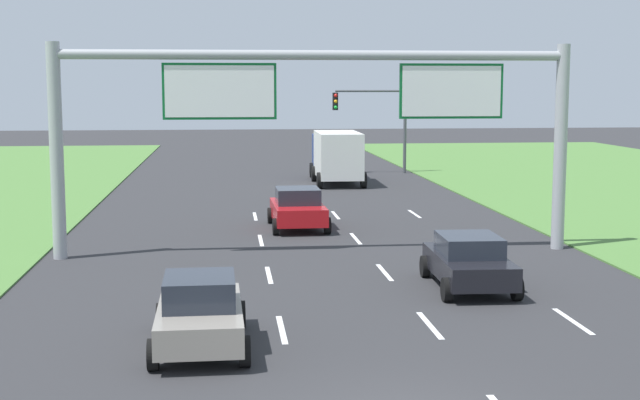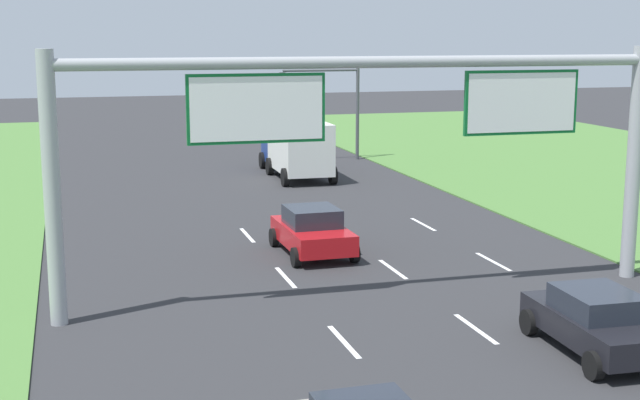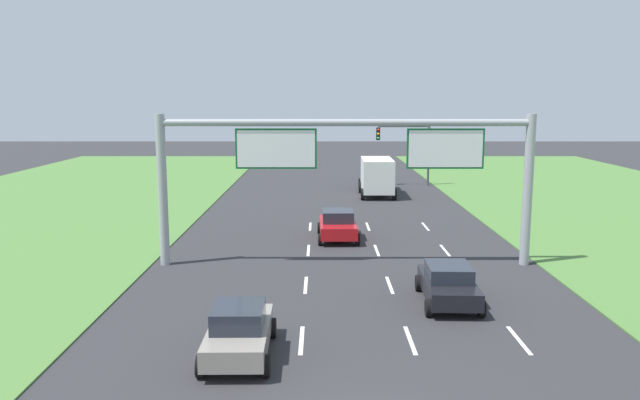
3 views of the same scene
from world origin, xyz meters
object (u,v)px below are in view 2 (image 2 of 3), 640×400
at_px(car_mid_lane, 312,231).
at_px(sign_gantry, 376,125).
at_px(car_lead_silver, 596,321).
at_px(box_truck, 296,145).
at_px(traffic_light_mast, 326,94).

height_order(car_mid_lane, sign_gantry, sign_gantry).
height_order(car_lead_silver, box_truck, box_truck).
distance_m(car_lead_silver, car_mid_lane, 11.58).
height_order(box_truck, sign_gantry, sign_gantry).
relative_size(car_lead_silver, traffic_light_mast, 0.75).
bearing_deg(car_mid_lane, box_truck, 76.73).
height_order(car_lead_silver, car_mid_lane, car_mid_lane).
distance_m(box_truck, sign_gantry, 22.03).
distance_m(sign_gantry, traffic_light_mast, 27.59).
relative_size(sign_gantry, traffic_light_mast, 3.08).
xyz_separation_m(car_lead_silver, traffic_light_mast, (2.84, 32.39, 3.10)).
bearing_deg(car_mid_lane, sign_gantry, -87.22).
xyz_separation_m(car_mid_lane, box_truck, (3.55, 16.20, 0.83)).
bearing_deg(car_lead_silver, car_mid_lane, 111.52).
xyz_separation_m(car_lead_silver, box_truck, (-0.32, 27.12, 0.87)).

